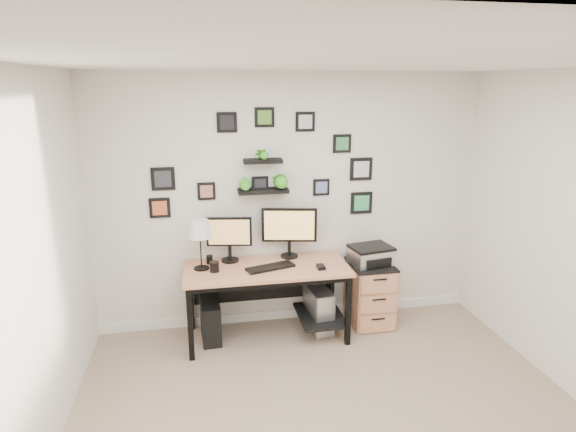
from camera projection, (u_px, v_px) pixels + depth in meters
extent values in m
plane|color=white|center=(358.00, 61.00, 2.71)|extent=(4.00, 4.00, 0.00)
plane|color=silver|center=(291.00, 202.00, 4.95)|extent=(4.00, 0.00, 4.00)
plane|color=silver|center=(10.00, 301.00, 2.70)|extent=(0.00, 4.00, 4.00)
cube|color=white|center=(291.00, 313.00, 5.27)|extent=(4.00, 0.03, 0.10)
cube|color=tan|center=(267.00, 268.00, 4.70)|extent=(1.60, 0.70, 0.03)
cube|color=black|center=(267.00, 272.00, 4.71)|extent=(1.54, 0.64, 0.05)
cube|color=black|center=(263.00, 281.00, 5.08)|extent=(1.44, 0.02, 0.41)
cube|color=black|center=(320.00, 315.00, 4.94)|extent=(0.45, 0.63, 0.03)
cube|color=black|center=(190.00, 324.00, 4.38)|extent=(0.05, 0.05, 0.72)
cube|color=black|center=(191.00, 297.00, 4.95)|extent=(0.05, 0.05, 0.72)
cube|color=black|center=(348.00, 311.00, 4.64)|extent=(0.05, 0.05, 0.72)
cube|color=black|center=(332.00, 286.00, 5.21)|extent=(0.05, 0.05, 0.72)
cylinder|color=black|center=(230.00, 260.00, 4.85)|extent=(0.20, 0.20, 0.02)
cylinder|color=black|center=(230.00, 253.00, 4.82)|extent=(0.04, 0.04, 0.16)
cube|color=black|center=(229.00, 232.00, 4.76)|extent=(0.45, 0.10, 0.29)
cube|color=tan|center=(229.00, 232.00, 4.74)|extent=(0.40, 0.07, 0.25)
cylinder|color=black|center=(289.00, 256.00, 4.96)|extent=(0.21, 0.21, 0.02)
cylinder|color=black|center=(289.00, 249.00, 4.94)|extent=(0.04, 0.04, 0.16)
cube|color=black|center=(289.00, 225.00, 4.87)|extent=(0.56, 0.14, 0.35)
cube|color=tan|center=(289.00, 226.00, 4.85)|extent=(0.50, 0.10, 0.30)
cube|color=black|center=(270.00, 267.00, 4.65)|extent=(0.50, 0.29, 0.02)
cube|color=black|center=(321.00, 267.00, 4.65)|extent=(0.07, 0.11, 0.03)
cylinder|color=black|center=(202.00, 268.00, 4.64)|extent=(0.15, 0.15, 0.01)
cylinder|color=black|center=(201.00, 246.00, 4.58)|extent=(0.01, 0.01, 0.44)
cone|color=white|center=(200.00, 229.00, 4.54)|extent=(0.24, 0.24, 0.17)
cylinder|color=black|center=(214.00, 267.00, 4.56)|extent=(0.09, 0.09, 0.10)
cylinder|color=black|center=(210.00, 260.00, 4.77)|extent=(0.07, 0.07, 0.08)
cube|color=black|center=(210.00, 320.00, 4.78)|extent=(0.20, 0.42, 0.41)
cube|color=gray|center=(318.00, 309.00, 4.99)|extent=(0.24, 0.47, 0.45)
cube|color=silver|center=(326.00, 318.00, 4.78)|extent=(0.18, 0.03, 0.42)
cube|color=tan|center=(370.00, 294.00, 5.10)|extent=(0.42, 0.50, 0.65)
cube|color=black|center=(371.00, 264.00, 5.01)|extent=(0.43, 0.51, 0.02)
cube|color=tan|center=(377.00, 324.00, 4.91)|extent=(0.39, 0.02, 0.18)
cylinder|color=black|center=(378.00, 319.00, 4.88)|extent=(0.14, 0.02, 0.02)
cube|color=tan|center=(379.00, 305.00, 4.85)|extent=(0.39, 0.02, 0.18)
cylinder|color=black|center=(379.00, 300.00, 4.82)|extent=(0.14, 0.02, 0.02)
cube|color=tan|center=(380.00, 285.00, 4.79)|extent=(0.39, 0.02, 0.18)
cylinder|color=black|center=(380.00, 280.00, 4.76)|extent=(0.14, 0.02, 0.02)
cube|color=silver|center=(371.00, 256.00, 4.98)|extent=(0.46, 0.39, 0.16)
cube|color=black|center=(371.00, 247.00, 4.96)|extent=(0.46, 0.39, 0.03)
cube|color=black|center=(379.00, 264.00, 4.84)|extent=(0.28, 0.07, 0.09)
cube|color=black|center=(263.00, 191.00, 4.77)|extent=(0.50, 0.18, 0.04)
cube|color=black|center=(263.00, 161.00, 4.68)|extent=(0.38, 0.15, 0.04)
imported|color=green|center=(246.00, 176.00, 4.70)|extent=(0.15, 0.12, 0.27)
imported|color=green|center=(280.00, 175.00, 4.76)|extent=(0.15, 0.15, 0.27)
imported|color=green|center=(263.00, 146.00, 4.64)|extent=(0.13, 0.09, 0.25)
cube|color=black|center=(163.00, 179.00, 4.64)|extent=(0.22, 0.02, 0.22)
cube|color=#2B2E34|center=(163.00, 179.00, 4.63)|extent=(0.16, 0.00, 0.16)
cube|color=black|center=(361.00, 203.00, 5.08)|extent=(0.23, 0.02, 0.23)
cube|color=#3A9F64|center=(362.00, 203.00, 5.07)|extent=(0.16, 0.00, 0.16)
cube|color=black|center=(361.00, 169.00, 4.98)|extent=(0.24, 0.02, 0.24)
cube|color=silver|center=(361.00, 169.00, 4.97)|extent=(0.16, 0.00, 0.16)
cube|color=black|center=(265.00, 117.00, 4.66)|extent=(0.19, 0.02, 0.19)
cube|color=#50832B|center=(265.00, 117.00, 4.65)|extent=(0.13, 0.00, 0.13)
cube|color=black|center=(160.00, 208.00, 4.71)|extent=(0.20, 0.02, 0.20)
cube|color=#CA5A2F|center=(160.00, 208.00, 4.70)|extent=(0.14, 0.00, 0.14)
cube|color=black|center=(321.00, 187.00, 4.96)|extent=(0.17, 0.02, 0.17)
cube|color=#6575B1|center=(322.00, 187.00, 4.95)|extent=(0.12, 0.00, 0.12)
cube|color=black|center=(227.00, 122.00, 4.61)|extent=(0.19, 0.02, 0.19)
cube|color=black|center=(227.00, 122.00, 4.60)|extent=(0.14, 0.00, 0.14)
cube|color=black|center=(342.00, 144.00, 4.88)|extent=(0.19, 0.02, 0.19)
cube|color=#397D42|center=(342.00, 144.00, 4.86)|extent=(0.13, 0.00, 0.13)
cube|color=black|center=(206.00, 191.00, 4.75)|extent=(0.18, 0.02, 0.18)
cube|color=#AA6C4E|center=(206.00, 191.00, 4.74)|extent=(0.12, 0.00, 0.12)
cube|color=black|center=(260.00, 185.00, 4.83)|extent=(0.17, 0.02, 0.17)
cube|color=#29282D|center=(260.00, 185.00, 4.82)|extent=(0.12, 0.00, 0.12)
cube|color=black|center=(305.00, 122.00, 4.75)|extent=(0.19, 0.02, 0.19)
cube|color=#B8BABF|center=(305.00, 122.00, 4.74)|extent=(0.13, 0.00, 0.13)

